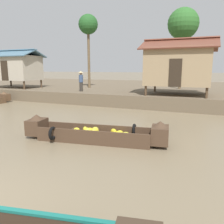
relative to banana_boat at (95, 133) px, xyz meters
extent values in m
plane|color=#7A6B51|center=(-0.44, 4.44, -0.33)|extent=(300.00, 300.00, 0.00)
cube|color=brown|center=(-0.44, 17.30, 0.13)|extent=(160.00, 20.00, 0.92)
cube|color=#473323|center=(-0.02, 0.00, -0.27)|extent=(4.49, 1.66, 0.12)
cube|color=#473323|center=(-0.09, 0.46, 0.01)|extent=(4.35, 0.74, 0.43)
cube|color=#473323|center=(0.05, -0.46, 0.01)|extent=(4.35, 0.74, 0.43)
cube|color=#473323|center=(2.45, 0.37, 0.10)|extent=(0.73, 0.94, 0.62)
cone|color=#473323|center=(2.45, 0.37, 0.51)|extent=(0.64, 0.64, 0.20)
cube|color=#473323|center=(-2.49, -0.38, 0.10)|extent=(0.73, 0.94, 0.62)
cone|color=#473323|center=(-2.49, -0.38, 0.51)|extent=(0.64, 0.64, 0.20)
cube|color=#473323|center=(-0.94, -0.14, 0.03)|extent=(0.34, 0.93, 0.05)
torus|color=black|center=(1.35, 0.80, 0.05)|extent=(0.20, 0.53, 0.52)
torus|color=black|center=(-1.38, -0.80, 0.05)|extent=(0.20, 0.53, 0.52)
ellipsoid|color=yellow|center=(0.82, 0.00, 0.02)|extent=(0.20, 0.27, 0.22)
ellipsoid|color=yellow|center=(-0.17, -0.07, 0.10)|extent=(0.37, 0.37, 0.21)
ellipsoid|color=yellow|center=(0.07, -0.13, 0.11)|extent=(0.36, 0.39, 0.27)
ellipsoid|color=yellow|center=(-0.70, -0.20, 0.07)|extent=(0.34, 0.32, 0.24)
ellipsoid|color=yellow|center=(1.19, 0.22, 0.01)|extent=(0.36, 0.31, 0.20)
ellipsoid|color=yellow|center=(-0.49, 0.11, 0.05)|extent=(0.31, 0.34, 0.25)
ellipsoid|color=yellow|center=(0.66, 0.32, 0.05)|extent=(0.38, 0.36, 0.21)
ellipsoid|color=yellow|center=(-0.25, -0.14, 0.09)|extent=(0.36, 0.30, 0.27)
ellipsoid|color=yellow|center=(0.74, -0.18, 0.05)|extent=(0.32, 0.33, 0.24)
ellipsoid|color=yellow|center=(0.88, 0.38, -0.01)|extent=(0.37, 0.41, 0.21)
ellipsoid|color=yellow|center=(-0.06, 0.16, 0.09)|extent=(0.34, 0.35, 0.20)
cube|color=brown|center=(-11.80, 6.42, 0.08)|extent=(0.96, 0.58, 0.57)
cone|color=brown|center=(-11.80, 6.42, 0.46)|extent=(0.58, 0.58, 0.20)
cylinder|color=#4C3826|center=(-11.36, 8.33, 0.97)|extent=(0.16, 0.16, 0.76)
cylinder|color=#4C3826|center=(-15.38, 10.65, 0.97)|extent=(0.16, 0.16, 0.76)
cylinder|color=#4C3826|center=(-11.36, 10.65, 0.97)|extent=(0.16, 0.16, 0.76)
cube|color=#B2A893|center=(-13.37, 9.49, 2.50)|extent=(4.42, 2.72, 2.29)
cube|color=#2D2319|center=(-13.37, 8.11, 2.25)|extent=(0.80, 0.04, 1.80)
cube|color=slate|center=(-13.37, 8.81, 3.87)|extent=(5.12, 1.86, 0.75)
cube|color=slate|center=(-13.37, 10.17, 3.87)|extent=(5.12, 1.86, 0.75)
cylinder|color=#4C3826|center=(0.01, 7.86, 0.94)|extent=(0.16, 0.16, 0.69)
cylinder|color=#4C3826|center=(3.94, 7.86, 0.94)|extent=(0.16, 0.16, 0.69)
cylinder|color=#4C3826|center=(0.01, 10.91, 0.94)|extent=(0.16, 0.16, 0.69)
cylinder|color=#4C3826|center=(3.94, 10.91, 0.94)|extent=(0.16, 0.16, 0.69)
cube|color=#9E8460|center=(1.97, 9.38, 2.57)|extent=(4.34, 3.45, 2.58)
cube|color=#2D2319|center=(1.97, 7.64, 2.18)|extent=(0.80, 0.04, 1.80)
cube|color=brown|center=(1.97, 8.52, 4.12)|extent=(5.04, 2.22, 0.87)
cube|color=brown|center=(1.97, 10.25, 4.12)|extent=(5.04, 2.22, 0.87)
cylinder|color=brown|center=(-6.76, 12.19, 3.37)|extent=(0.24, 0.24, 5.54)
sphere|color=#235623|center=(-6.76, 12.19, 6.54)|extent=(1.82, 1.82, 1.82)
cylinder|color=brown|center=(1.59, 14.43, 3.29)|extent=(0.24, 0.24, 5.38)
sphere|color=#2D6628|center=(1.59, 14.43, 6.38)|extent=(2.74, 2.74, 2.74)
cylinder|color=#332D28|center=(-5.69, 8.77, 0.97)|extent=(0.28, 0.28, 0.75)
cylinder|color=#384C70|center=(-5.69, 8.77, 1.64)|extent=(0.34, 0.34, 0.60)
sphere|color=#9E7556|center=(-5.69, 8.77, 2.06)|extent=(0.22, 0.22, 0.22)
cone|color=tan|center=(-5.69, 8.77, 2.18)|extent=(0.44, 0.44, 0.14)
camera|label=1|loc=(3.87, -7.56, 2.47)|focal=36.19mm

